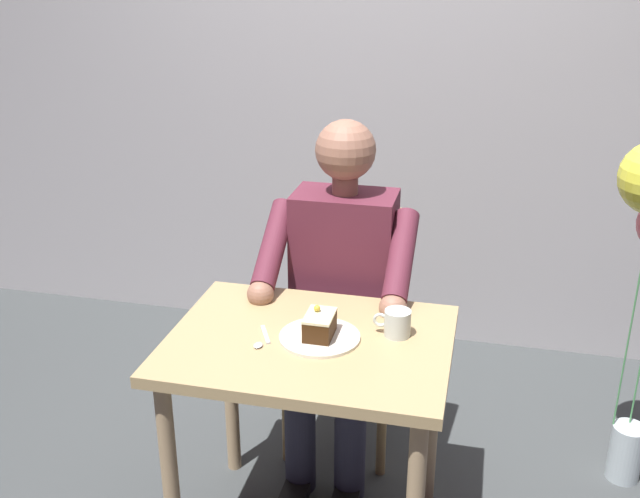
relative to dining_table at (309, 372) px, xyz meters
name	(u,v)px	position (x,y,z in m)	size (l,w,h in m)	color
cafe_rear_panel	(391,26)	(0.00, -1.51, 0.88)	(6.40, 0.12, 3.00)	#A5A3A6
dining_table	(309,372)	(0.00, 0.00, 0.00)	(0.84, 0.64, 0.74)	tan
chair	(348,315)	(0.00, -0.61, -0.11)	(0.42, 0.42, 0.92)	tan
seated_person	(339,295)	(0.00, -0.44, 0.06)	(0.53, 0.58, 1.29)	#5A2232
dessert_plate	(320,337)	(-0.03, -0.01, 0.12)	(0.24, 0.24, 0.01)	silver
cake_slice	(320,325)	(-0.03, -0.01, 0.16)	(0.08, 0.12, 0.09)	#39200D
coffee_cup	(397,322)	(-0.25, -0.08, 0.16)	(0.11, 0.08, 0.08)	silver
dessert_spoon	(262,340)	(0.13, 0.05, 0.12)	(0.06, 0.14, 0.01)	silver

